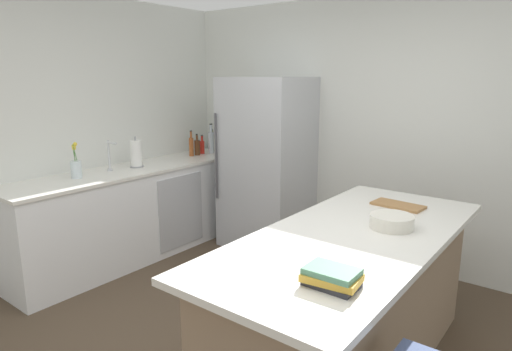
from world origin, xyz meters
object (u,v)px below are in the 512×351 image
at_px(vinegar_bottle, 191,146).
at_px(cutting_board, 398,205).
at_px(kitchen_island, 349,301).
at_px(soda_bottle, 211,141).
at_px(hot_sauce_bottle, 202,146).
at_px(olive_oil_bottle, 212,143).
at_px(cookbook_stack, 332,277).
at_px(syrup_bottle, 197,147).
at_px(refrigerator, 267,164).
at_px(paper_towel_roll, 136,154).
at_px(mixing_bowl, 392,221).
at_px(flower_vase, 76,167).
at_px(sink_faucet, 110,155).

relative_size(vinegar_bottle, cutting_board, 0.79).
bearing_deg(kitchen_island, cutting_board, 89.23).
height_order(soda_bottle, hot_sauce_bottle, soda_bottle).
height_order(olive_oil_bottle, hot_sauce_bottle, olive_oil_bottle).
xyz_separation_m(soda_bottle, cookbook_stack, (2.77, -2.15, -0.12)).
distance_m(hot_sauce_bottle, syrup_bottle, 0.10).
bearing_deg(cookbook_stack, hot_sauce_bottle, 144.00).
bearing_deg(cutting_board, syrup_bottle, 168.19).
height_order(refrigerator, paper_towel_roll, refrigerator).
relative_size(syrup_bottle, vinegar_bottle, 0.84).
height_order(olive_oil_bottle, soda_bottle, soda_bottle).
bearing_deg(refrigerator, cookbook_stack, -47.66).
distance_m(soda_bottle, mixing_bowl, 2.96).
xyz_separation_m(refrigerator, hot_sauce_bottle, (-0.93, -0.03, 0.10)).
bearing_deg(syrup_bottle, mixing_bowl, -20.58).
relative_size(olive_oil_bottle, cookbook_stack, 1.00).
bearing_deg(cutting_board, kitchen_island, -90.77).
height_order(paper_towel_roll, cookbook_stack, paper_towel_roll).
xyz_separation_m(flower_vase, olive_oil_bottle, (-0.02, 1.82, 0.01)).
distance_m(olive_oil_bottle, syrup_bottle, 0.30).
bearing_deg(mixing_bowl, olive_oil_bottle, 154.46).
bearing_deg(cookbook_stack, refrigerator, 132.34).
bearing_deg(syrup_bottle, soda_bottle, 77.89).
relative_size(kitchen_island, flower_vase, 6.89).
height_order(refrigerator, mixing_bowl, refrigerator).
bearing_deg(sink_faucet, syrup_bottle, 88.60).
height_order(syrup_bottle, cutting_board, syrup_bottle).
xyz_separation_m(paper_towel_roll, cutting_board, (2.58, 0.33, -0.15)).
bearing_deg(refrigerator, cutting_board, -21.84).
distance_m(hot_sauce_bottle, cookbook_stack, 3.50).
relative_size(paper_towel_roll, mixing_bowl, 1.17).
distance_m(sink_faucet, syrup_bottle, 1.16).
bearing_deg(paper_towel_roll, cutting_board, 7.33).
height_order(refrigerator, hot_sauce_bottle, refrigerator).
height_order(vinegar_bottle, cutting_board, vinegar_bottle).
height_order(sink_faucet, vinegar_bottle, sink_faucet).
height_order(mixing_bowl, cutting_board, mixing_bowl).
xyz_separation_m(paper_towel_roll, cookbook_stack, (2.80, -1.08, -0.11)).
bearing_deg(vinegar_bottle, paper_towel_roll, -88.72).
distance_m(flower_vase, olive_oil_bottle, 1.82).
relative_size(olive_oil_bottle, hot_sauce_bottle, 1.22).
bearing_deg(olive_oil_bottle, cookbook_stack, -38.33).
distance_m(syrup_bottle, cookbook_stack, 3.42).
bearing_deg(hot_sauce_bottle, soda_bottle, 56.35).
relative_size(sink_faucet, cookbook_stack, 1.11).
height_order(kitchen_island, mixing_bowl, mixing_bowl).
xyz_separation_m(soda_bottle, hot_sauce_bottle, (-0.06, -0.09, -0.06)).
relative_size(flower_vase, hot_sauce_bottle, 1.48).
relative_size(kitchen_island, cutting_board, 6.08).
bearing_deg(cookbook_stack, cutting_board, 98.65).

